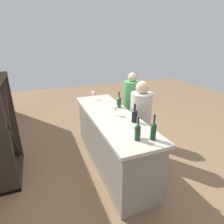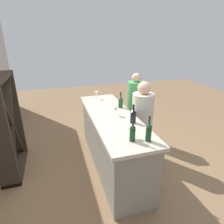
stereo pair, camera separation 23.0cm
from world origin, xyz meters
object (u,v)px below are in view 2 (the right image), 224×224
at_px(wine_bottle_second_left_olive_green, 133,132).
at_px(person_left_guest, 142,124).
at_px(wine_bottle_second_right_olive_green, 121,102).
at_px(wine_glass_near_right, 96,94).
at_px(wine_glass_near_left, 115,109).
at_px(wine_glass_near_center, 131,130).
at_px(wine_bottle_center_near_black, 133,116).
at_px(wine_bottle_leftmost_olive_green, 149,132).
at_px(wine_rack, 7,126).
at_px(person_center_guest, 135,110).

xyz_separation_m(wine_bottle_second_left_olive_green, person_left_guest, (0.98, -0.61, -0.42)).
xyz_separation_m(wine_bottle_second_left_olive_green, wine_bottle_second_right_olive_green, (1.16, -0.26, -0.01)).
relative_size(wine_bottle_second_right_olive_green, wine_glass_near_right, 1.83).
relative_size(wine_glass_near_left, wine_glass_near_center, 1.04).
bearing_deg(wine_glass_near_left, wine_bottle_center_near_black, -155.29).
height_order(wine_bottle_center_near_black, person_left_guest, person_left_guest).
height_order(wine_bottle_center_near_black, wine_glass_near_center, wine_bottle_center_near_black).
bearing_deg(wine_bottle_leftmost_olive_green, wine_glass_near_center, 48.66).
distance_m(wine_bottle_center_near_black, person_left_guest, 0.75).
relative_size(wine_rack, wine_bottle_second_right_olive_green, 5.75).
bearing_deg(wine_bottle_second_left_olive_green, wine_glass_near_center, -8.53).
distance_m(wine_bottle_second_right_olive_green, wine_glass_near_center, 1.10).
xyz_separation_m(wine_bottle_leftmost_olive_green, wine_bottle_second_right_olive_green, (1.22, -0.07, -0.02)).
xyz_separation_m(wine_bottle_second_right_olive_green, person_left_guest, (-0.18, -0.36, -0.41)).
distance_m(wine_glass_near_center, person_center_guest, 1.77).
xyz_separation_m(wine_bottle_second_right_olive_green, person_center_guest, (0.48, -0.51, -0.40)).
xyz_separation_m(wine_bottle_second_left_olive_green, person_center_guest, (1.64, -0.76, -0.40)).
height_order(wine_rack, wine_bottle_leftmost_olive_green, wine_rack).
distance_m(wine_bottle_second_right_olive_green, person_center_guest, 0.80).
distance_m(wine_glass_near_left, person_center_guest, 1.14).
relative_size(wine_rack, wine_bottle_center_near_black, 5.76).
distance_m(wine_bottle_center_near_black, wine_glass_near_right, 1.34).
height_order(person_left_guest, person_center_guest, person_center_guest).
distance_m(wine_bottle_center_near_black, person_center_guest, 1.34).
xyz_separation_m(wine_bottle_center_near_black, person_center_guest, (1.15, -0.55, -0.39)).
distance_m(wine_glass_near_center, person_left_guest, 1.15).
relative_size(wine_rack, person_center_guest, 1.10).
height_order(wine_glass_near_left, wine_glass_near_right, wine_glass_near_right).
relative_size(wine_rack, wine_glass_near_right, 10.54).
height_order(wine_bottle_second_left_olive_green, wine_glass_near_right, wine_bottle_second_left_olive_green).
distance_m(wine_bottle_center_near_black, wine_glass_near_left, 0.39).
relative_size(wine_bottle_second_right_olive_green, person_center_guest, 0.19).
relative_size(wine_bottle_leftmost_olive_green, wine_glass_near_left, 2.15).
xyz_separation_m(wine_bottle_center_near_black, wine_glass_near_left, (0.35, 0.16, -0.00)).
bearing_deg(wine_rack, wine_bottle_second_right_olive_green, -93.01).
bearing_deg(wine_rack, wine_glass_near_center, -125.20).
distance_m(wine_rack, wine_glass_near_left, 1.77).
bearing_deg(wine_bottle_center_near_black, person_left_guest, -39.12).
bearing_deg(person_center_guest, wine_glass_near_right, -21.95).
bearing_deg(wine_bottle_leftmost_olive_green, wine_bottle_center_near_black, -3.17).
height_order(wine_bottle_center_near_black, person_center_guest, person_center_guest).
bearing_deg(wine_bottle_second_left_olive_green, person_left_guest, -32.07).
height_order(wine_bottle_second_left_olive_green, wine_bottle_second_right_olive_green, wine_bottle_second_left_olive_green).
bearing_deg(wine_rack, wine_bottle_center_near_black, -112.51).
relative_size(wine_bottle_center_near_black, wine_glass_near_center, 1.92).
height_order(wine_rack, person_center_guest, wine_rack).
distance_m(wine_rack, wine_bottle_center_near_black, 2.03).
xyz_separation_m(wine_bottle_center_near_black, person_left_guest, (0.49, -0.40, -0.41)).
distance_m(wine_bottle_leftmost_olive_green, person_left_guest, 1.20).
height_order(wine_bottle_second_right_olive_green, person_left_guest, person_left_guest).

